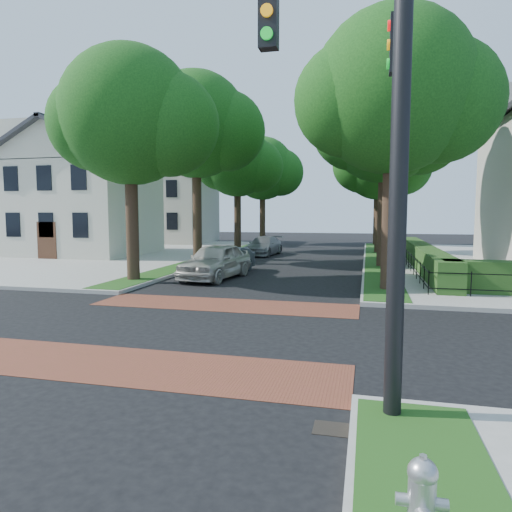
# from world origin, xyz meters

# --- Properties ---
(ground) EXTENTS (120.00, 120.00, 0.00)m
(ground) POSITION_xyz_m (0.00, 0.00, 0.00)
(ground) COLOR black
(ground) RESTS_ON ground
(sidewalk_nw) EXTENTS (30.00, 30.00, 0.15)m
(sidewalk_nw) POSITION_xyz_m (-19.50, 19.00, 0.07)
(sidewalk_nw) COLOR gray
(sidewalk_nw) RESTS_ON ground
(crosswalk_far) EXTENTS (9.00, 2.20, 0.01)m
(crosswalk_far) POSITION_xyz_m (0.00, 3.20, 0.01)
(crosswalk_far) COLOR brown
(crosswalk_far) RESTS_ON ground
(crosswalk_near) EXTENTS (9.00, 2.20, 0.01)m
(crosswalk_near) POSITION_xyz_m (0.00, -3.20, 0.01)
(crosswalk_near) COLOR brown
(crosswalk_near) RESTS_ON ground
(storm_drain) EXTENTS (0.65, 0.45, 0.01)m
(storm_drain) POSITION_xyz_m (4.30, -5.00, 0.01)
(storm_drain) COLOR black
(storm_drain) RESTS_ON ground
(grass_strip_ne) EXTENTS (1.60, 29.80, 0.02)m
(grass_strip_ne) POSITION_xyz_m (5.40, 19.10, 0.16)
(grass_strip_ne) COLOR #244A15
(grass_strip_ne) RESTS_ON sidewalk_ne
(grass_strip_nw) EXTENTS (1.60, 29.80, 0.02)m
(grass_strip_nw) POSITION_xyz_m (-5.40, 19.10, 0.16)
(grass_strip_nw) COLOR #244A15
(grass_strip_nw) RESTS_ON sidewalk_nw
(tree_right_near) EXTENTS (7.75, 6.67, 10.66)m
(tree_right_near) POSITION_xyz_m (5.60, 7.24, 7.63)
(tree_right_near) COLOR black
(tree_right_near) RESTS_ON sidewalk_ne
(tree_right_mid) EXTENTS (8.25, 7.09, 11.22)m
(tree_right_mid) POSITION_xyz_m (5.61, 15.25, 7.99)
(tree_right_mid) COLOR black
(tree_right_mid) RESTS_ON sidewalk_ne
(tree_right_far) EXTENTS (7.25, 6.23, 9.74)m
(tree_right_far) POSITION_xyz_m (5.60, 24.22, 6.91)
(tree_right_far) COLOR black
(tree_right_far) RESTS_ON sidewalk_ne
(tree_right_back) EXTENTS (7.50, 6.45, 10.20)m
(tree_right_back) POSITION_xyz_m (5.60, 33.23, 7.27)
(tree_right_back) COLOR black
(tree_right_back) RESTS_ON sidewalk_ne
(tree_left_near) EXTENTS (7.50, 6.45, 10.20)m
(tree_left_near) POSITION_xyz_m (-5.40, 7.23, 7.27)
(tree_left_near) COLOR black
(tree_left_near) RESTS_ON sidewalk_nw
(tree_left_mid) EXTENTS (8.00, 6.88, 11.48)m
(tree_left_mid) POSITION_xyz_m (-5.39, 15.24, 8.34)
(tree_left_mid) COLOR black
(tree_left_mid) RESTS_ON sidewalk_nw
(tree_left_far) EXTENTS (7.00, 6.02, 9.86)m
(tree_left_far) POSITION_xyz_m (-5.40, 24.22, 7.12)
(tree_left_far) COLOR black
(tree_left_far) RESTS_ON sidewalk_nw
(tree_left_back) EXTENTS (7.75, 6.66, 10.44)m
(tree_left_back) POSITION_xyz_m (-5.40, 33.24, 7.41)
(tree_left_back) COLOR black
(tree_left_back) RESTS_ON sidewalk_nw
(hedge_main_road) EXTENTS (1.00, 18.00, 1.20)m
(hedge_main_road) POSITION_xyz_m (7.70, 15.00, 0.75)
(hedge_main_road) COLOR #1F4317
(hedge_main_road) RESTS_ON sidewalk_ne
(fence_main_road) EXTENTS (0.06, 18.00, 0.90)m
(fence_main_road) POSITION_xyz_m (6.90, 15.00, 0.60)
(fence_main_road) COLOR black
(fence_main_road) RESTS_ON sidewalk_ne
(house_left_near) EXTENTS (10.00, 9.00, 10.14)m
(house_left_near) POSITION_xyz_m (-15.49, 17.99, 5.04)
(house_left_near) COLOR beige
(house_left_near) RESTS_ON sidewalk_nw
(house_left_far) EXTENTS (10.00, 9.00, 10.14)m
(house_left_far) POSITION_xyz_m (-15.49, 31.99, 5.04)
(house_left_far) COLOR #B3AFA1
(house_left_far) RESTS_ON sidewalk_nw
(traffic_signal) EXTENTS (2.17, 2.00, 8.00)m
(traffic_signal) POSITION_xyz_m (4.89, -4.41, 4.71)
(traffic_signal) COLOR black
(traffic_signal) RESTS_ON sidewalk_se
(parked_car_front) EXTENTS (2.63, 5.20, 1.70)m
(parked_car_front) POSITION_xyz_m (-2.30, 9.04, 0.85)
(parked_car_front) COLOR #B2ADA0
(parked_car_front) RESTS_ON ground
(parked_car_middle) EXTENTS (1.95, 4.19, 1.33)m
(parked_car_middle) POSITION_xyz_m (-2.30, 11.11, 0.66)
(parked_car_middle) COLOR #212A31
(parked_car_middle) RESTS_ON ground
(parked_car_rear) EXTENTS (2.37, 4.88, 1.37)m
(parked_car_rear) POSITION_xyz_m (-2.75, 21.36, 0.68)
(parked_car_rear) COLOR slate
(parked_car_rear) RESTS_ON ground
(fire_hydrant) EXTENTS (0.46, 0.47, 0.89)m
(fire_hydrant) POSITION_xyz_m (5.20, -7.43, 0.57)
(fire_hydrant) COLOR #A8A8AA
(fire_hydrant) RESTS_ON sidewalk_se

